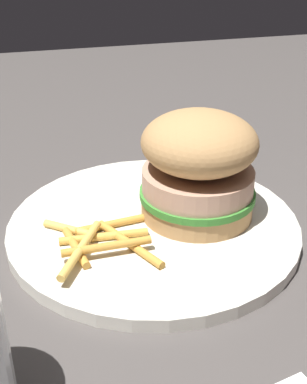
{
  "coord_description": "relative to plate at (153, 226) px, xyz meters",
  "views": [
    {
      "loc": [
        0.09,
        0.38,
        0.26
      ],
      "look_at": [
        -0.02,
        -0.01,
        0.04
      ],
      "focal_mm": 47.37,
      "sensor_mm": 36.0,
      "label": 1
    }
  ],
  "objects": [
    {
      "name": "ground_plane",
      "position": [
        0.02,
        0.01,
        -0.01
      ],
      "size": [
        1.6,
        1.6,
        0.0
      ],
      "primitive_type": "plane",
      "color": "#47423F"
    },
    {
      "name": "sandwich",
      "position": [
        -0.04,
        -0.0,
        0.06
      ],
      "size": [
        0.11,
        0.11,
        0.1
      ],
      "color": "tan",
      "rests_on": "plate"
    },
    {
      "name": "plate",
      "position": [
        0.0,
        0.0,
        0.0
      ],
      "size": [
        0.27,
        0.27,
        0.01
      ],
      "primitive_type": "cylinder",
      "color": "silver",
      "rests_on": "ground_plane"
    },
    {
      "name": "fries_pile",
      "position": [
        0.06,
        0.03,
        0.01
      ],
      "size": [
        0.1,
        0.1,
        0.01
      ],
      "color": "gold",
      "rests_on": "plate"
    }
  ]
}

